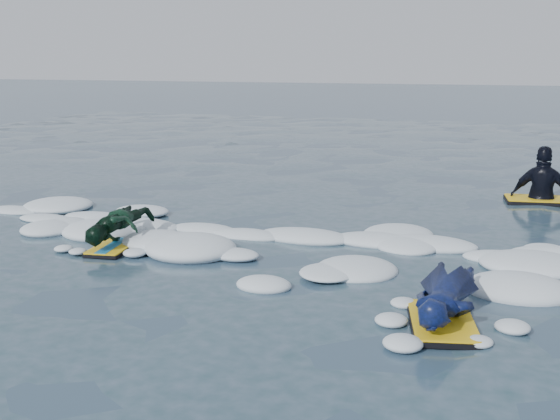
# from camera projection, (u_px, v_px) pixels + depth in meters

# --- Properties ---
(ground) EXTENTS (120.00, 120.00, 0.00)m
(ground) POSITION_uv_depth(u_px,v_px,m) (206.00, 265.00, 8.63)
(ground) COLOR #1C3045
(ground) RESTS_ON ground
(foam_band) EXTENTS (12.00, 3.10, 0.30)m
(foam_band) POSITION_uv_depth(u_px,v_px,m) (237.00, 244.00, 9.59)
(foam_band) COLOR white
(foam_band) RESTS_ON ground
(prone_woman_unit) EXTENTS (0.83, 1.69, 0.43)m
(prone_woman_unit) POSITION_uv_depth(u_px,v_px,m) (445.00, 298.00, 6.79)
(prone_woman_unit) COLOR black
(prone_woman_unit) RESTS_ON ground
(prone_child_unit) EXTENTS (0.63, 1.30, 0.50)m
(prone_child_unit) POSITION_uv_depth(u_px,v_px,m) (119.00, 228.00, 9.38)
(prone_child_unit) COLOR black
(prone_child_unit) RESTS_ON ground
(waiting_rider_unit) EXTENTS (1.32, 0.85, 1.85)m
(waiting_rider_unit) POSITION_uv_depth(u_px,v_px,m) (542.00, 199.00, 12.25)
(waiting_rider_unit) COLOR black
(waiting_rider_unit) RESTS_ON ground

